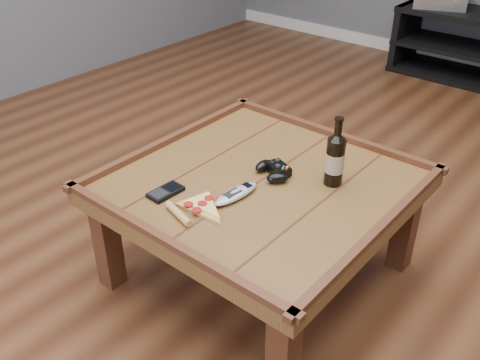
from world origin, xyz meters
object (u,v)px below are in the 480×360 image
Objects in this scene: game_controller at (274,170)px; smartphone at (166,192)px; pizza_slice at (199,207)px; remote_control at (236,194)px; beer_bottle at (335,158)px; coffee_table at (260,194)px.

game_controller is 1.24× the size of smartphone.
remote_control is at bearing 85.72° from pizza_slice.
beer_bottle is at bearing 59.83° from remote_control.
coffee_table is 0.29m from pizza_slice.
game_controller is 0.35m from pizza_slice.
pizza_slice is at bearing -120.97° from beer_bottle.
remote_control is at bearing -125.34° from beer_bottle.
beer_bottle is 1.63× the size of game_controller.
smartphone is at bearing -100.63° from game_controller.
game_controller is at bearing 91.73° from remote_control.
pizza_slice is at bearing 4.90° from smartphone.
beer_bottle reaches higher than remote_control.
game_controller reaches higher than coffee_table.
game_controller is (-0.20, -0.09, -0.08)m from beer_bottle.
remote_control reaches higher than smartphone.
coffee_table is 3.90× the size of beer_bottle.
coffee_table is 0.10m from game_controller.
game_controller is 0.79× the size of remote_control.
game_controller is at bearing 60.26° from smartphone.
pizza_slice is 1.39× the size of remote_control.
remote_control is at bearing -71.79° from game_controller.
remote_control is at bearing -89.37° from coffee_table.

